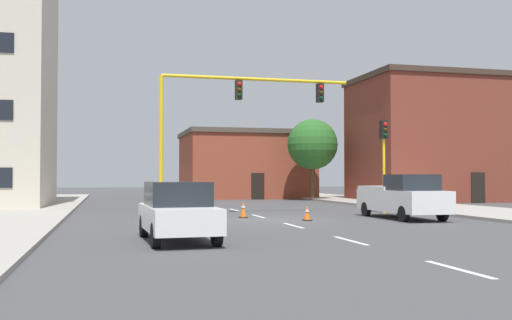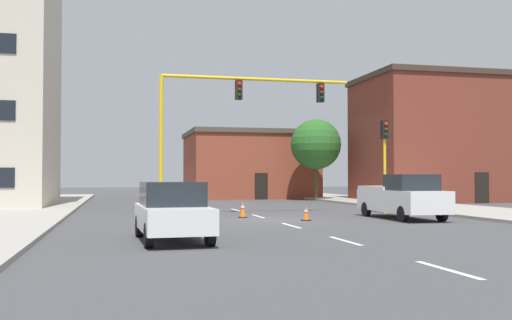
# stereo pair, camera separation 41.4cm
# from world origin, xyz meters

# --- Properties ---
(ground_plane) EXTENTS (160.00, 160.00, 0.00)m
(ground_plane) POSITION_xyz_m (0.00, 0.00, 0.00)
(ground_plane) COLOR #424244
(sidewalk_left) EXTENTS (6.00, 56.00, 0.14)m
(sidewalk_left) POSITION_xyz_m (-11.78, 8.00, 0.07)
(sidewalk_left) COLOR #9E998E
(sidewalk_left) RESTS_ON ground_plane
(sidewalk_right) EXTENTS (6.00, 56.00, 0.14)m
(sidewalk_right) POSITION_xyz_m (11.78, 8.00, 0.07)
(sidewalk_right) COLOR #9E998E
(sidewalk_right) RESTS_ON ground_plane
(lane_stripe_seg_0) EXTENTS (0.16, 2.40, 0.01)m
(lane_stripe_seg_0) POSITION_xyz_m (0.00, -14.00, 0.00)
(lane_stripe_seg_0) COLOR silver
(lane_stripe_seg_0) RESTS_ON ground_plane
(lane_stripe_seg_1) EXTENTS (0.16, 2.40, 0.01)m
(lane_stripe_seg_1) POSITION_xyz_m (0.00, -8.50, 0.00)
(lane_stripe_seg_1) COLOR silver
(lane_stripe_seg_1) RESTS_ON ground_plane
(lane_stripe_seg_2) EXTENTS (0.16, 2.40, 0.01)m
(lane_stripe_seg_2) POSITION_xyz_m (0.00, -3.00, 0.00)
(lane_stripe_seg_2) COLOR silver
(lane_stripe_seg_2) RESTS_ON ground_plane
(lane_stripe_seg_3) EXTENTS (0.16, 2.40, 0.01)m
(lane_stripe_seg_3) POSITION_xyz_m (0.00, 2.50, 0.00)
(lane_stripe_seg_3) COLOR silver
(lane_stripe_seg_3) RESTS_ON ground_plane
(lane_stripe_seg_4) EXTENTS (0.16, 2.40, 0.01)m
(lane_stripe_seg_4) POSITION_xyz_m (0.00, 8.00, 0.00)
(lane_stripe_seg_4) COLOR silver
(lane_stripe_seg_4) RESTS_ON ground_plane
(building_brick_center) EXTENTS (11.11, 9.81, 5.93)m
(building_brick_center) POSITION_xyz_m (5.03, 27.06, 2.98)
(building_brick_center) COLOR brown
(building_brick_center) RESTS_ON ground_plane
(building_row_right) EXTENTS (13.85, 8.55, 9.64)m
(building_row_right) POSITION_xyz_m (18.63, 16.14, 4.83)
(building_row_right) COLOR brown
(building_row_right) RESTS_ON ground_plane
(traffic_signal_gantry) EXTENTS (10.37, 1.20, 6.83)m
(traffic_signal_gantry) POSITION_xyz_m (-3.13, 3.49, 2.32)
(traffic_signal_gantry) COLOR yellow
(traffic_signal_gantry) RESTS_ON ground_plane
(traffic_light_pole_right) EXTENTS (0.32, 0.47, 4.80)m
(traffic_light_pole_right) POSITION_xyz_m (6.89, 3.10, 3.53)
(traffic_light_pole_right) COLOR yellow
(traffic_light_pole_right) RESTS_ON ground_plane
(tree_right_far) EXTENTS (4.02, 4.02, 6.48)m
(tree_right_far) POSITION_xyz_m (8.81, 19.43, 4.45)
(tree_right_far) COLOR #4C3823
(tree_right_far) RESTS_ON ground_plane
(pickup_truck_white) EXTENTS (2.02, 5.40, 1.99)m
(pickup_truck_white) POSITION_xyz_m (5.89, -0.72, 0.97)
(pickup_truck_white) COLOR white
(pickup_truck_white) RESTS_ON ground_plane
(sedan_white_near_left) EXTENTS (2.05, 4.58, 1.74)m
(sedan_white_near_left) POSITION_xyz_m (-4.97, -7.39, 0.89)
(sedan_white_near_left) COLOR white
(sedan_white_near_left) RESTS_ON ground_plane
(traffic_cone_roadside_a) EXTENTS (0.36, 0.36, 0.65)m
(traffic_cone_roadside_a) POSITION_xyz_m (1.36, -0.70, 0.32)
(traffic_cone_roadside_a) COLOR black
(traffic_cone_roadside_a) RESTS_ON ground_plane
(traffic_cone_roadside_b) EXTENTS (0.36, 0.36, 0.78)m
(traffic_cone_roadside_b) POSITION_xyz_m (-0.92, 1.69, 0.38)
(traffic_cone_roadside_b) COLOR black
(traffic_cone_roadside_b) RESTS_ON ground_plane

